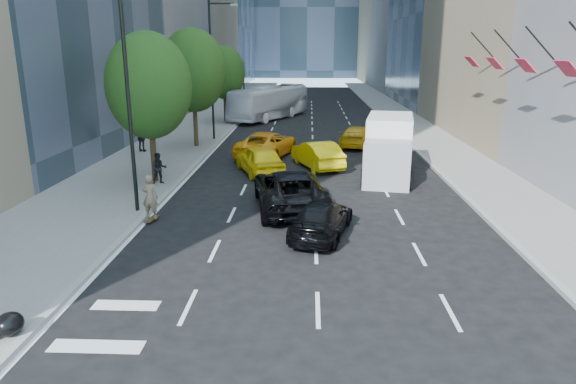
{
  "coord_description": "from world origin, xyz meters",
  "views": [
    {
      "loc": [
        0.71,
        -16.38,
        6.7
      ],
      "look_at": [
        -0.04,
        1.92,
        1.6
      ],
      "focal_mm": 32.0,
      "sensor_mm": 36.0,
      "label": 1
    }
  ],
  "objects_px": {
    "black_sedan_mercedes": "(321,219)",
    "city_bus": "(270,102)",
    "skateboarder": "(150,200)",
    "box_truck": "(389,146)",
    "black_sedan_lincoln": "(290,189)"
  },
  "relations": [
    {
      "from": "skateboarder",
      "to": "box_truck",
      "type": "bearing_deg",
      "value": -134.26
    },
    {
      "from": "black_sedan_lincoln",
      "to": "black_sedan_mercedes",
      "type": "xyz_separation_m",
      "value": [
        1.28,
        -3.32,
        -0.22
      ]
    },
    {
      "from": "black_sedan_lincoln",
      "to": "city_bus",
      "type": "bearing_deg",
      "value": -93.32
    },
    {
      "from": "city_bus",
      "to": "skateboarder",
      "type": "bearing_deg",
      "value": -69.51
    },
    {
      "from": "skateboarder",
      "to": "black_sedan_mercedes",
      "type": "bearing_deg",
      "value": 176.84
    },
    {
      "from": "box_truck",
      "to": "city_bus",
      "type": "bearing_deg",
      "value": 119.16
    },
    {
      "from": "skateboarder",
      "to": "black_sedan_lincoln",
      "type": "distance_m",
      "value": 5.87
    },
    {
      "from": "black_sedan_lincoln",
      "to": "box_truck",
      "type": "xyz_separation_m",
      "value": [
        5.13,
        6.3,
        0.76
      ]
    },
    {
      "from": "black_sedan_mercedes",
      "to": "skateboarder",
      "type": "bearing_deg",
      "value": 3.17
    },
    {
      "from": "skateboarder",
      "to": "box_truck",
      "type": "distance_m",
      "value": 13.52
    },
    {
      "from": "city_bus",
      "to": "box_truck",
      "type": "distance_m",
      "value": 24.95
    },
    {
      "from": "skateboarder",
      "to": "black_sedan_lincoln",
      "type": "relative_size",
      "value": 0.29
    },
    {
      "from": "black_sedan_lincoln",
      "to": "box_truck",
      "type": "distance_m",
      "value": 8.16
    },
    {
      "from": "skateboarder",
      "to": "black_sedan_lincoln",
      "type": "height_order",
      "value": "skateboarder"
    },
    {
      "from": "black_sedan_mercedes",
      "to": "city_bus",
      "type": "bearing_deg",
      "value": -68.29
    }
  ]
}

